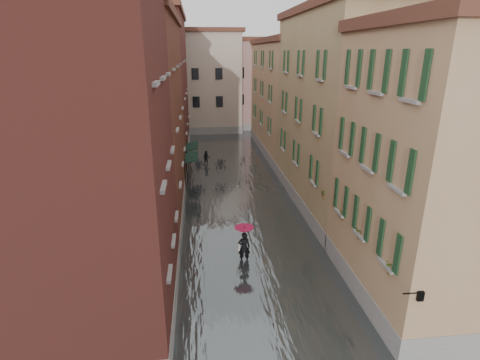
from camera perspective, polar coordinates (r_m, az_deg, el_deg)
ground at (r=19.24m, az=3.04°, el=-14.70°), size 120.00×120.00×0.00m
floodwater at (r=30.78m, az=-0.81°, el=-1.09°), size 10.00×60.00×0.20m
building_left_near at (r=15.01m, az=-22.53°, el=1.40°), size 6.00×8.00×13.00m
building_left_mid at (r=25.53m, az=-15.99°, el=8.31°), size 6.00×14.00×12.50m
building_left_far at (r=40.17m, az=-12.71°, el=13.31°), size 6.00×16.00×14.00m
building_right_near at (r=17.57m, az=27.69°, el=0.51°), size 6.00×8.00×11.50m
building_right_mid at (r=26.95m, az=15.18°, el=9.45°), size 6.00×14.00×13.00m
building_right_far at (r=41.25m, az=7.57°, el=11.98°), size 6.00×16.00×11.50m
building_end_cream at (r=53.94m, az=-6.77°, el=14.43°), size 12.00×9.00×13.00m
building_end_pink at (r=56.65m, az=2.68°, el=14.24°), size 10.00×9.00×12.00m
awning_near at (r=30.77m, az=-7.48°, el=3.38°), size 1.09×3.14×2.80m
awning_far at (r=34.37m, az=-7.39°, el=5.03°), size 1.09×3.03×2.80m
wall_lantern at (r=14.29m, az=25.61°, el=-15.53°), size 0.71×0.22×0.35m
window_planters at (r=17.90m, az=16.89°, el=-5.44°), size 0.59×8.31×0.84m
pedestrian_main at (r=19.83m, az=0.62°, el=-9.26°), size 1.04×1.04×2.06m
pedestrian_far at (r=37.03m, az=-5.14°, el=3.35°), size 0.72×0.56×1.46m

